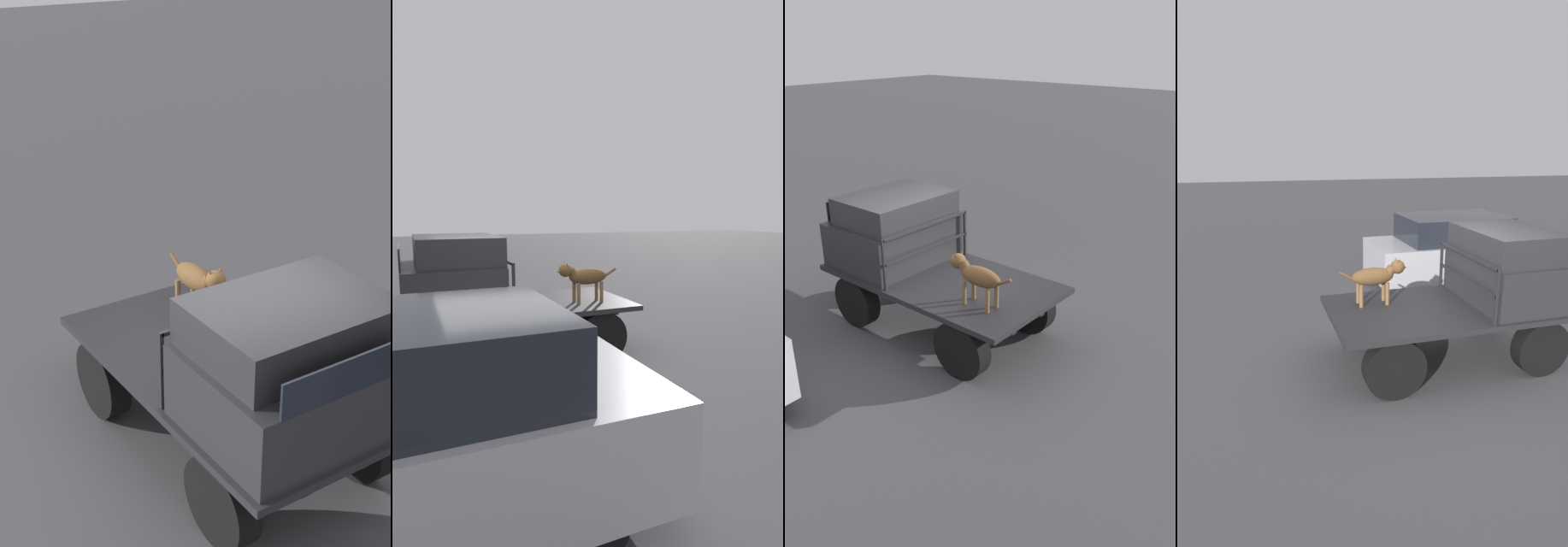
# 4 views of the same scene
# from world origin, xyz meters

# --- Properties ---
(ground_plane) EXTENTS (80.00, 80.00, 0.00)m
(ground_plane) POSITION_xyz_m (0.00, 0.00, 0.00)
(ground_plane) COLOR #474749
(flatbed_truck) EXTENTS (3.60, 1.90, 0.90)m
(flatbed_truck) POSITION_xyz_m (0.00, 0.00, 0.63)
(flatbed_truck) COLOR black
(flatbed_truck) RESTS_ON ground
(truck_cab) EXTENTS (1.40, 1.78, 1.13)m
(truck_cab) POSITION_xyz_m (1.02, 0.00, 1.43)
(truck_cab) COLOR #28282B
(truck_cab) RESTS_ON flatbed_truck
(truck_headboard) EXTENTS (0.04, 1.78, 0.78)m
(truck_headboard) POSITION_xyz_m (0.28, 0.00, 1.42)
(truck_headboard) COLOR #232326
(truck_headboard) RESTS_ON flatbed_truck
(dog) EXTENTS (1.07, 0.27, 0.70)m
(dog) POSITION_xyz_m (-1.00, 0.36, 1.34)
(dog) COLOR brown
(dog) RESTS_ON flatbed_truck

